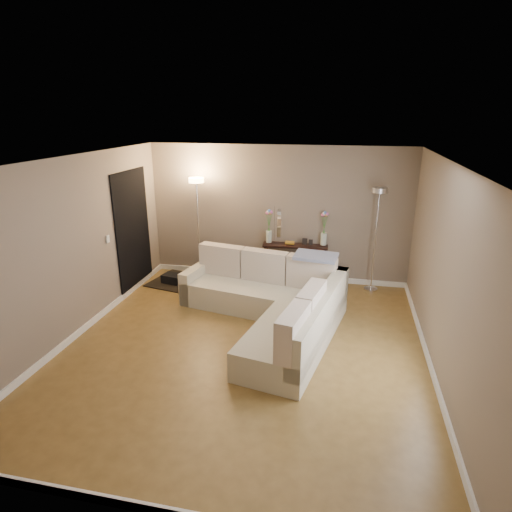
% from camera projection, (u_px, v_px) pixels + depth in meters
% --- Properties ---
extents(floor, '(5.00, 5.50, 0.01)m').
position_uv_depth(floor, '(244.00, 347.00, 6.06)').
color(floor, olive).
rests_on(floor, ground).
extents(ceiling, '(5.00, 5.50, 0.01)m').
position_uv_depth(ceiling, '(242.00, 160.00, 5.22)').
color(ceiling, white).
rests_on(ceiling, ground).
extents(wall_back, '(5.00, 0.02, 2.60)m').
position_uv_depth(wall_back, '(277.00, 214.00, 8.20)').
color(wall_back, gray).
rests_on(wall_back, ground).
extents(wall_front, '(5.00, 0.02, 2.60)m').
position_uv_depth(wall_front, '(153.00, 384.00, 3.09)').
color(wall_front, gray).
rests_on(wall_front, ground).
extents(wall_left, '(0.02, 5.50, 2.60)m').
position_uv_depth(wall_left, '(74.00, 249.00, 6.14)').
color(wall_left, gray).
rests_on(wall_left, ground).
extents(wall_right, '(0.02, 5.50, 2.60)m').
position_uv_depth(wall_right, '(446.00, 275.00, 5.15)').
color(wall_right, gray).
rests_on(wall_right, ground).
extents(baseboard_back, '(5.00, 0.03, 0.10)m').
position_uv_depth(baseboard_back, '(276.00, 275.00, 8.58)').
color(baseboard_back, white).
rests_on(baseboard_back, ground).
extents(baseboard_front, '(5.00, 0.03, 0.10)m').
position_uv_depth(baseboard_front, '(166.00, 512.00, 3.51)').
color(baseboard_front, white).
rests_on(baseboard_front, ground).
extents(baseboard_left, '(0.03, 5.50, 0.10)m').
position_uv_depth(baseboard_left, '(86.00, 326.00, 6.53)').
color(baseboard_left, white).
rests_on(baseboard_left, ground).
extents(baseboard_right, '(0.03, 5.50, 0.10)m').
position_uv_depth(baseboard_right, '(430.00, 364.00, 5.55)').
color(baseboard_right, white).
rests_on(baseboard_right, ground).
extents(doorway, '(0.02, 1.20, 2.20)m').
position_uv_depth(doorway, '(133.00, 231.00, 7.77)').
color(doorway, black).
rests_on(doorway, ground).
extents(switch_plate, '(0.02, 0.08, 0.12)m').
position_uv_depth(switch_plate, '(108.00, 239.00, 6.95)').
color(switch_plate, white).
rests_on(switch_plate, ground).
extents(sectional_sofa, '(2.81, 3.04, 0.95)m').
position_uv_depth(sectional_sofa, '(273.00, 302.00, 6.67)').
color(sectional_sofa, beige).
rests_on(sectional_sofa, floor).
extents(throw_blanket, '(0.73, 0.49, 0.09)m').
position_uv_depth(throw_blanket, '(316.00, 256.00, 6.87)').
color(throw_blanket, '#8088A5').
rests_on(throw_blanket, sectional_sofa).
extents(console_table, '(1.25, 0.40, 0.76)m').
position_uv_depth(console_table, '(291.00, 260.00, 8.29)').
color(console_table, black).
rests_on(console_table, floor).
extents(leaning_mirror, '(0.87, 0.09, 0.68)m').
position_uv_depth(leaning_mirror, '(297.00, 224.00, 8.21)').
color(leaning_mirror, black).
rests_on(leaning_mirror, console_table).
extents(table_decor, '(0.52, 0.12, 0.12)m').
position_uv_depth(table_decor, '(296.00, 242.00, 8.13)').
color(table_decor, orange).
rests_on(table_decor, console_table).
extents(flower_vase_left, '(0.14, 0.12, 0.65)m').
position_uv_depth(flower_vase_left, '(269.00, 228.00, 8.16)').
color(flower_vase_left, silver).
rests_on(flower_vase_left, console_table).
extents(flower_vase_right, '(0.14, 0.12, 0.65)m').
position_uv_depth(flower_vase_right, '(324.00, 231.00, 8.01)').
color(flower_vase_right, silver).
rests_on(flower_vase_right, console_table).
extents(floor_lamp_lit, '(0.34, 0.34, 1.99)m').
position_uv_depth(floor_lamp_lit, '(198.00, 209.00, 8.17)').
color(floor_lamp_lit, silver).
rests_on(floor_lamp_lit, floor).
extents(floor_lamp_unlit, '(0.31, 0.31, 1.92)m').
position_uv_depth(floor_lamp_unlit, '(377.00, 219.00, 7.58)').
color(floor_lamp_unlit, silver).
rests_on(floor_lamp_unlit, floor).
extents(charcoal_rug, '(1.48, 1.23, 0.02)m').
position_uv_depth(charcoal_rug, '(186.00, 282.00, 8.33)').
color(charcoal_rug, black).
rests_on(charcoal_rug, floor).
extents(black_bag, '(0.42, 0.33, 0.24)m').
position_uv_depth(black_bag, '(173.00, 280.00, 8.30)').
color(black_bag, black).
rests_on(black_bag, charcoal_rug).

